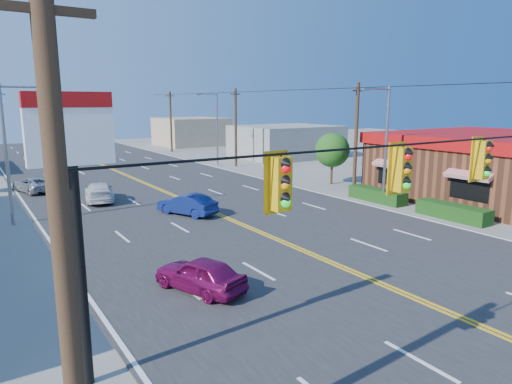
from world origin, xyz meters
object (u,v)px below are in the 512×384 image
car_magenta (200,276)px  car_white (99,193)px  kfc (487,164)px  car_silver (34,185)px  car_blue (187,205)px  signal_span (502,176)px  pizza_hut_sign (74,181)px

car_magenta → car_white: 18.03m
kfc → car_silver: size_ratio=3.80×
car_white → car_blue: bearing=129.2°
signal_span → car_blue: bearing=94.7°
pizza_hut_sign → car_blue: bearing=57.2°
car_silver → pizza_hut_sign: bearing=69.6°
kfc → pizza_hut_sign: 32.04m
signal_span → pizza_hut_sign: 11.60m
kfc → car_silver: kfc is taller
kfc → car_silver: 34.76m
kfc → car_white: (-25.11, 13.56, -1.71)m
pizza_hut_sign → kfc: bearing=14.5°
car_magenta → signal_span: bearing=108.4°
car_blue → kfc: bearing=139.0°
pizza_hut_sign → car_white: bearing=75.0°
car_silver → car_blue: bearing=102.2°
pizza_hut_sign → car_silver: size_ratio=1.60×
kfc → car_blue: bearing=163.1°
pizza_hut_sign → car_silver: bearing=85.1°
kfc → pizza_hut_sign: size_ratio=2.38×
kfc → car_blue: (-21.54, 6.55, -1.73)m
signal_span → car_white: signal_span is taller
kfc → pizza_hut_sign: pizza_hut_sign is taller
car_white → signal_span: bearing=113.4°
kfc → car_blue: kfc is taller
car_magenta → kfc: bearing=169.5°
signal_span → kfc: signal_span is taller
car_magenta → car_silver: 24.37m
car_silver → signal_span: bearing=89.4°
car_magenta → car_blue: size_ratio=0.94×
pizza_hut_sign → car_blue: 17.88m
kfc → car_magenta: bearing=-170.3°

